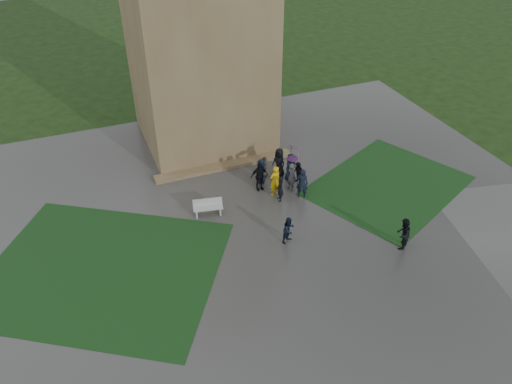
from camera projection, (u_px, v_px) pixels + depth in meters
name	position (u px, v px, depth m)	size (l,w,h in m)	color
ground	(296.00, 278.00, 23.74)	(120.00, 120.00, 0.00)	black
plaza	(279.00, 252.00, 25.25)	(34.00, 34.00, 0.02)	#353533
lawn_inset_left	(103.00, 269.00, 24.19)	(11.00, 9.00, 0.01)	black
lawn_inset_right	(388.00, 185.00, 30.09)	(9.00, 7.00, 0.01)	black
tower	(196.00, 4.00, 29.93)	(8.00, 8.00, 18.00)	brown
tower_plinth	(225.00, 166.00, 31.71)	(9.00, 0.80, 0.22)	brown
bench	(208.00, 207.00, 27.51)	(1.70, 0.81, 0.95)	#B1B1AC
visitor_cluster	(281.00, 169.00, 29.53)	(3.38, 3.54, 2.48)	black
pedestrian_mid	(289.00, 230.00, 25.49)	(0.73, 0.42, 1.50)	black
pedestrian_near	(403.00, 234.00, 25.02)	(0.86, 0.49, 1.77)	black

